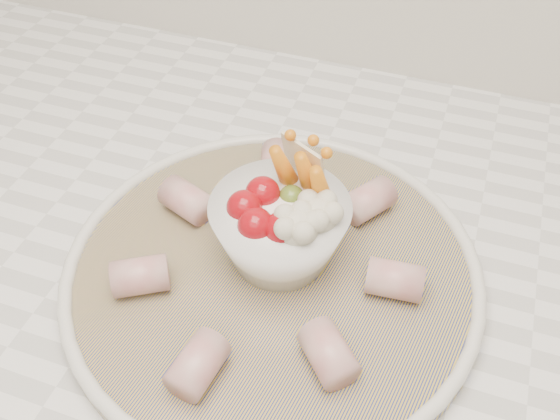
% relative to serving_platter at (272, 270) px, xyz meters
% --- Properties ---
extents(serving_platter, '(0.41, 0.41, 0.02)m').
position_rel_serving_platter_xyz_m(serving_platter, '(0.00, 0.00, 0.00)').
color(serving_platter, navy).
rests_on(serving_platter, kitchen_counter).
extents(veggie_bowl, '(0.12, 0.12, 0.10)m').
position_rel_serving_platter_xyz_m(veggie_bowl, '(0.00, 0.02, 0.04)').
color(veggie_bowl, white).
rests_on(veggie_bowl, serving_platter).
extents(cured_meat_rolls, '(0.25, 0.28, 0.03)m').
position_rel_serving_platter_xyz_m(cured_meat_rolls, '(-0.00, 0.00, 0.02)').
color(cured_meat_rolls, '#AB4E51').
rests_on(cured_meat_rolls, serving_platter).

